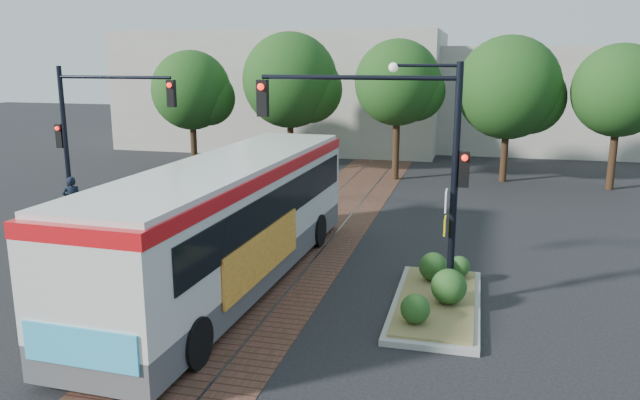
{
  "coord_description": "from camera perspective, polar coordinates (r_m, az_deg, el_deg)",
  "views": [
    {
      "loc": [
        5.58,
        -16.37,
        6.32
      ],
      "look_at": [
        0.55,
        3.51,
        1.6
      ],
      "focal_mm": 35.0,
      "sensor_mm": 36.0,
      "label": 1
    }
  ],
  "objects": [
    {
      "name": "parked_car",
      "position": [
        32.06,
        -8.36,
        2.6
      ],
      "size": [
        4.44,
        1.97,
        1.26
      ],
      "primitive_type": "imported",
      "rotation": [
        0.0,
        0.0,
        1.62
      ],
      "color": "black",
      "rests_on": "ground"
    },
    {
      "name": "tree_row",
      "position": [
        33.11,
        6.69,
        10.33
      ],
      "size": [
        26.4,
        5.6,
        7.67
      ],
      "color": "#382314",
      "rests_on": "ground"
    },
    {
      "name": "officer",
      "position": [
        25.7,
        -21.69,
        -0.05
      ],
      "size": [
        0.82,
        0.74,
        1.89
      ],
      "primitive_type": "imported",
      "rotation": [
        0.0,
        0.0,
        3.67
      ],
      "color": "black",
      "rests_on": "ground"
    },
    {
      "name": "signal_pole_main",
      "position": [
        15.8,
        7.85,
        4.98
      ],
      "size": [
        5.49,
        0.46,
        6.0
      ],
      "color": "black",
      "rests_on": "ground"
    },
    {
      "name": "traffic_island",
      "position": [
        16.61,
        10.72,
        -8.42
      ],
      "size": [
        2.2,
        5.2,
        1.13
      ],
      "color": "gray",
      "rests_on": "ground"
    },
    {
      "name": "signal_pole_left",
      "position": [
        24.8,
        -20.26,
        6.49
      ],
      "size": [
        4.99,
        0.34,
        6.0
      ],
      "color": "black",
      "rests_on": "ground"
    },
    {
      "name": "city_bus",
      "position": [
        17.58,
        -8.14,
        -1.47
      ],
      "size": [
        3.32,
        13.36,
        3.55
      ],
      "rotation": [
        0.0,
        0.0,
        -0.04
      ],
      "color": "#4B4B4D",
      "rests_on": "ground"
    },
    {
      "name": "ground",
      "position": [
        18.41,
        -4.39,
        -7.15
      ],
      "size": [
        120.0,
        120.0,
        0.0
      ],
      "primitive_type": "plane",
      "color": "black",
      "rests_on": "ground"
    },
    {
      "name": "warehouses",
      "position": [
        45.6,
        6.56,
        9.72
      ],
      "size": [
        40.0,
        13.0,
        8.0
      ],
      "color": "#ADA899",
      "rests_on": "ground"
    },
    {
      "name": "trackbed",
      "position": [
        22.04,
        -1.09,
        -3.69
      ],
      "size": [
        3.6,
        40.0,
        0.02
      ],
      "color": "brown",
      "rests_on": "ground"
    }
  ]
}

